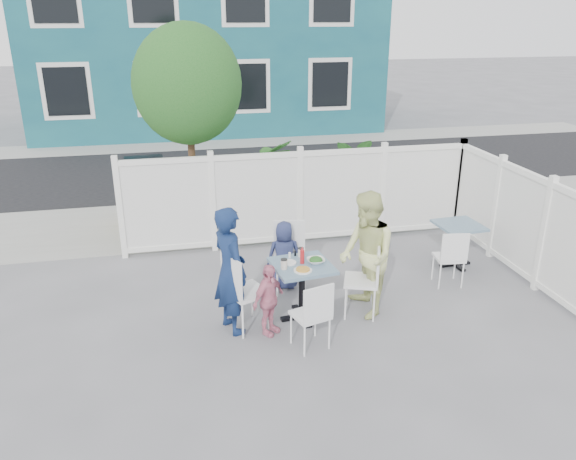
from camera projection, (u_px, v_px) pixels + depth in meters
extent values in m
plane|color=slate|center=(334.00, 311.00, 7.45)|extent=(80.00, 80.00, 0.00)
cube|color=gray|center=(278.00, 216.00, 10.91)|extent=(24.00, 2.60, 0.01)
cube|color=black|center=(250.00, 168.00, 14.28)|extent=(24.00, 5.00, 0.01)
cube|color=gray|center=(234.00, 142.00, 17.11)|extent=(24.00, 1.60, 0.01)
cube|color=#154E5F|center=(204.00, 34.00, 19.02)|extent=(11.00, 6.00, 6.00)
cube|color=black|center=(128.00, 90.00, 16.32)|extent=(1.20, 0.04, 1.40)
cube|color=black|center=(264.00, 86.00, 17.11)|extent=(1.20, 0.04, 1.40)
cube|color=white|center=(300.00, 197.00, 9.36)|extent=(5.80, 0.04, 1.40)
cube|color=white|center=(300.00, 154.00, 9.09)|extent=(5.86, 0.08, 0.08)
cube|color=white|center=(300.00, 239.00, 9.64)|extent=(5.86, 0.08, 0.12)
cube|color=white|center=(519.00, 221.00, 8.29)|extent=(0.04, 3.60, 1.40)
cube|color=white|center=(526.00, 173.00, 8.03)|extent=(0.08, 3.66, 0.08)
cube|color=white|center=(511.00, 268.00, 8.57)|extent=(0.08, 3.66, 0.12)
cylinder|color=#382316|center=(193.00, 167.00, 9.71)|extent=(0.12, 0.12, 2.40)
ellipsoid|color=#1A501B|center=(187.00, 84.00, 9.20)|extent=(1.80, 1.62, 1.98)
cube|color=gold|center=(147.00, 192.00, 10.40)|extent=(0.67, 0.51, 1.17)
imported|color=#1A501B|center=(272.00, 186.00, 9.93)|extent=(1.31, 1.31, 1.66)
imported|color=#1A501B|center=(368.00, 187.00, 10.22)|extent=(1.49, 1.34, 1.47)
cube|color=#485C7A|center=(302.00, 266.00, 7.03)|extent=(0.80, 0.80, 0.04)
cylinder|color=black|center=(302.00, 292.00, 7.16)|extent=(0.08, 0.08, 0.70)
cube|color=black|center=(302.00, 316.00, 7.29)|extent=(0.57, 0.15, 0.04)
cube|color=black|center=(302.00, 316.00, 7.29)|extent=(0.15, 0.57, 0.04)
cube|color=#485C7A|center=(459.00, 225.00, 8.56)|extent=(0.69, 0.69, 0.04)
cylinder|color=black|center=(457.00, 246.00, 8.68)|extent=(0.07, 0.07, 0.63)
cube|color=black|center=(455.00, 264.00, 8.80)|extent=(0.51, 0.11, 0.04)
cube|color=black|center=(455.00, 264.00, 8.80)|extent=(0.11, 0.51, 0.04)
cube|color=white|center=(247.00, 292.00, 6.90)|extent=(0.58, 0.60, 0.04)
cube|color=white|center=(231.00, 276.00, 6.69)|extent=(0.21, 0.44, 0.49)
cylinder|color=white|center=(252.00, 299.00, 7.24)|extent=(0.03, 0.03, 0.49)
cylinder|color=white|center=(269.00, 312.00, 6.94)|extent=(0.03, 0.03, 0.49)
cylinder|color=white|center=(227.00, 307.00, 7.04)|extent=(0.03, 0.03, 0.49)
cylinder|color=white|center=(243.00, 320.00, 6.74)|extent=(0.03, 0.03, 0.49)
cube|color=white|center=(361.00, 281.00, 7.23)|extent=(0.56, 0.57, 0.04)
cube|color=white|center=(378.00, 263.00, 7.10)|extent=(0.19, 0.43, 0.48)
cylinder|color=white|center=(345.00, 303.00, 7.16)|extent=(0.03, 0.03, 0.48)
cylinder|color=white|center=(347.00, 289.00, 7.51)|extent=(0.03, 0.03, 0.48)
cylinder|color=white|center=(374.00, 305.00, 7.11)|extent=(0.03, 0.03, 0.48)
cylinder|color=white|center=(374.00, 291.00, 7.46)|extent=(0.03, 0.03, 0.48)
cube|color=white|center=(290.00, 259.00, 7.84)|extent=(0.51, 0.49, 0.04)
cube|color=white|center=(289.00, 236.00, 7.93)|extent=(0.45, 0.10, 0.48)
cylinder|color=white|center=(305.00, 280.00, 7.77)|extent=(0.03, 0.03, 0.48)
cylinder|color=white|center=(277.00, 281.00, 7.75)|extent=(0.03, 0.03, 0.48)
cylinder|color=white|center=(303.00, 269.00, 8.11)|extent=(0.03, 0.03, 0.48)
cylinder|color=white|center=(276.00, 270.00, 8.08)|extent=(0.03, 0.03, 0.48)
cube|color=white|center=(310.00, 315.00, 6.52)|extent=(0.48, 0.47, 0.04)
cube|color=white|center=(319.00, 304.00, 6.29)|extent=(0.38, 0.14, 0.42)
cylinder|color=white|center=(291.00, 328.00, 6.65)|extent=(0.02, 0.02, 0.42)
cylinder|color=white|center=(315.00, 321.00, 6.80)|extent=(0.02, 0.02, 0.42)
cylinder|color=white|center=(305.00, 341.00, 6.39)|extent=(0.02, 0.02, 0.42)
cylinder|color=white|center=(329.00, 333.00, 6.54)|extent=(0.02, 0.02, 0.42)
cube|color=white|center=(449.00, 258.00, 8.05)|extent=(0.43, 0.42, 0.04)
cube|color=white|center=(455.00, 248.00, 7.81)|extent=(0.39, 0.08, 0.42)
cylinder|color=white|center=(433.00, 267.00, 8.26)|extent=(0.02, 0.02, 0.42)
cylinder|color=white|center=(455.00, 266.00, 8.29)|extent=(0.02, 0.02, 0.42)
cylinder|color=white|center=(440.00, 276.00, 7.97)|extent=(0.02, 0.02, 0.42)
cylinder|color=white|center=(463.00, 275.00, 7.99)|extent=(0.02, 0.02, 0.42)
imported|color=#12234C|center=(230.00, 270.00, 6.75)|extent=(0.57, 0.69, 1.61)
imported|color=#C4D53E|center=(366.00, 255.00, 7.13)|extent=(0.65, 0.82, 1.65)
imported|color=navy|center=(284.00, 255.00, 7.92)|extent=(0.52, 0.37, 1.00)
imported|color=pink|center=(269.00, 300.00, 6.78)|extent=(0.56, 0.53, 0.92)
cylinder|color=white|center=(303.00, 270.00, 6.84)|extent=(0.23, 0.23, 0.01)
cylinder|color=white|center=(288.00, 263.00, 7.05)|extent=(0.20, 0.20, 0.01)
imported|color=white|center=(316.00, 261.00, 7.06)|extent=(0.22, 0.22, 0.05)
cylinder|color=beige|center=(284.00, 264.00, 6.88)|extent=(0.08, 0.08, 0.12)
cylinder|color=beige|center=(301.00, 253.00, 7.23)|extent=(0.07, 0.07, 0.11)
cylinder|color=red|center=(302.00, 257.00, 7.02)|extent=(0.06, 0.06, 0.18)
cylinder|color=white|center=(290.00, 255.00, 7.20)|extent=(0.03, 0.03, 0.07)
cylinder|color=black|center=(295.00, 253.00, 7.26)|extent=(0.03, 0.03, 0.07)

